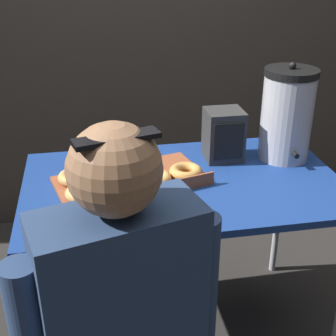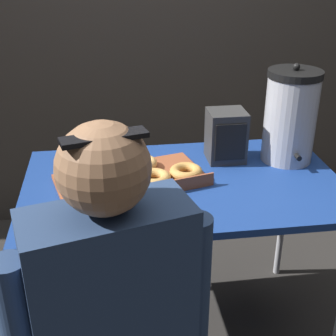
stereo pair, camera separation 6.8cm
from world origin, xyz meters
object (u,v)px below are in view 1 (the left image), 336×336
at_px(donut_box, 127,178).
at_px(coffee_urn, 287,115).
at_px(space_heater, 224,135).
at_px(cell_phone, 52,230).

distance_m(donut_box, coffee_urn, 0.71).
bearing_deg(donut_box, space_heater, 7.08).
height_order(coffee_urn, space_heater, coffee_urn).
distance_m(coffee_urn, space_heater, 0.27).
distance_m(donut_box, space_heater, 0.46).
relative_size(donut_box, coffee_urn, 1.50).
xyz_separation_m(coffee_urn, cell_phone, (-0.94, -0.41, -0.19)).
relative_size(coffee_urn, cell_phone, 3.01).
xyz_separation_m(cell_phone, space_heater, (0.69, 0.44, 0.10)).
bearing_deg(cell_phone, coffee_urn, 19.55).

